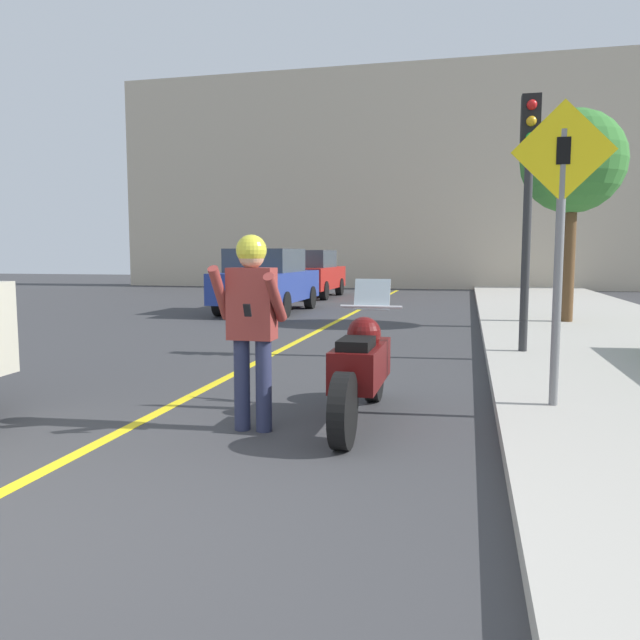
{
  "coord_description": "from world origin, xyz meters",
  "views": [
    {
      "loc": [
        2.31,
        -2.6,
        1.54
      ],
      "look_at": [
        0.94,
        3.18,
        0.91
      ],
      "focal_mm": 35.0,
      "sensor_mm": 36.0,
      "label": 1
    }
  ],
  "objects_px": {
    "crossing_sign": "(560,225)",
    "parked_car_red": "(309,273)",
    "person_biker": "(252,312)",
    "traffic_light": "(529,175)",
    "street_tree": "(573,163)",
    "parked_car_blue": "(267,280)",
    "motorcycle": "(361,367)"
  },
  "relations": [
    {
      "from": "crossing_sign",
      "to": "parked_car_red",
      "type": "xyz_separation_m",
      "value": [
        -6.33,
        15.62,
        -0.95
      ]
    },
    {
      "from": "person_biker",
      "to": "crossing_sign",
      "type": "bearing_deg",
      "value": 20.67
    },
    {
      "from": "person_biker",
      "to": "traffic_light",
      "type": "height_order",
      "value": "traffic_light"
    },
    {
      "from": "street_tree",
      "to": "parked_car_blue",
      "type": "height_order",
      "value": "street_tree"
    },
    {
      "from": "traffic_light",
      "to": "street_tree",
      "type": "xyz_separation_m",
      "value": [
        1.23,
        4.44,
        0.74
      ]
    },
    {
      "from": "crossing_sign",
      "to": "person_biker",
      "type": "bearing_deg",
      "value": -159.33
    },
    {
      "from": "parked_car_blue",
      "to": "person_biker",
      "type": "bearing_deg",
      "value": -72.53
    },
    {
      "from": "crossing_sign",
      "to": "street_tree",
      "type": "distance_m",
      "value": 8.03
    },
    {
      "from": "parked_car_red",
      "to": "motorcycle",
      "type": "bearing_deg",
      "value": -74.08
    },
    {
      "from": "crossing_sign",
      "to": "parked_car_blue",
      "type": "relative_size",
      "value": 0.66
    },
    {
      "from": "motorcycle",
      "to": "crossing_sign",
      "type": "bearing_deg",
      "value": 14.65
    },
    {
      "from": "parked_car_blue",
      "to": "street_tree",
      "type": "bearing_deg",
      "value": -15.03
    },
    {
      "from": "person_biker",
      "to": "traffic_light",
      "type": "xyz_separation_m",
      "value": [
        2.61,
        4.32,
        1.61
      ]
    },
    {
      "from": "person_biker",
      "to": "parked_car_blue",
      "type": "bearing_deg",
      "value": 107.47
    },
    {
      "from": "parked_car_blue",
      "to": "parked_car_red",
      "type": "height_order",
      "value": "same"
    },
    {
      "from": "street_tree",
      "to": "parked_car_red",
      "type": "distance_m",
      "value": 11.19
    },
    {
      "from": "person_biker",
      "to": "parked_car_blue",
      "type": "distance_m",
      "value": 11.21
    },
    {
      "from": "motorcycle",
      "to": "traffic_light",
      "type": "bearing_deg",
      "value": 65.38
    },
    {
      "from": "parked_car_red",
      "to": "crossing_sign",
      "type": "bearing_deg",
      "value": -67.95
    },
    {
      "from": "street_tree",
      "to": "parked_car_red",
      "type": "height_order",
      "value": "street_tree"
    },
    {
      "from": "crossing_sign",
      "to": "parked_car_red",
      "type": "height_order",
      "value": "crossing_sign"
    },
    {
      "from": "crossing_sign",
      "to": "traffic_light",
      "type": "distance_m",
      "value": 3.45
    },
    {
      "from": "street_tree",
      "to": "parked_car_blue",
      "type": "xyz_separation_m",
      "value": [
        -7.21,
        1.94,
        -2.54
      ]
    },
    {
      "from": "person_biker",
      "to": "street_tree",
      "type": "distance_m",
      "value": 9.85
    },
    {
      "from": "street_tree",
      "to": "parked_car_red",
      "type": "bearing_deg",
      "value": 133.93
    },
    {
      "from": "parked_car_blue",
      "to": "traffic_light",
      "type": "bearing_deg",
      "value": -46.84
    },
    {
      "from": "person_biker",
      "to": "traffic_light",
      "type": "relative_size",
      "value": 0.47
    },
    {
      "from": "motorcycle",
      "to": "traffic_light",
      "type": "relative_size",
      "value": 0.64
    },
    {
      "from": "street_tree",
      "to": "crossing_sign",
      "type": "bearing_deg",
      "value": -99.01
    },
    {
      "from": "traffic_light",
      "to": "parked_car_red",
      "type": "bearing_deg",
      "value": 117.25
    },
    {
      "from": "parked_car_blue",
      "to": "motorcycle",
      "type": "bearing_deg",
      "value": -67.38
    },
    {
      "from": "motorcycle",
      "to": "person_biker",
      "type": "bearing_deg",
      "value": -148.67
    }
  ]
}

